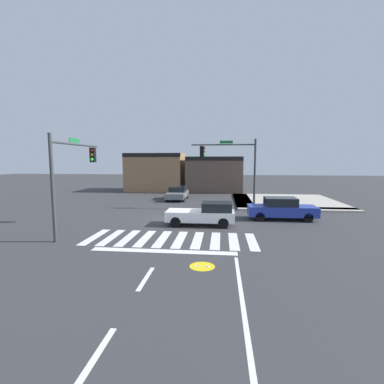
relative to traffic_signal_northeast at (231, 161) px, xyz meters
name	(u,v)px	position (x,y,z in m)	size (l,w,h in m)	color
ground_plane	(183,221)	(-3.44, -5.23, -4.10)	(120.00, 120.00, 0.00)	#353538
crosswalk_near	(171,239)	(-3.44, -9.73, -4.10)	(8.97, 3.19, 0.01)	silver
lane_markings	(161,320)	(-2.34, -17.25, -4.10)	(6.80, 20.25, 0.01)	white
bike_detector_marking	(202,266)	(-1.52, -13.39, -4.10)	(1.01, 1.01, 0.01)	yellow
curb_corner_northeast	(281,202)	(5.05, 4.19, -4.03)	(10.00, 10.60, 0.15)	#B2AA9E
storefront_row	(183,173)	(-6.02, 13.52, -1.66)	(15.27, 5.63, 5.05)	#93704C
traffic_signal_northeast	(231,161)	(0.00, 0.00, 0.00)	(5.46, 0.32, 5.93)	#383A3D
traffic_signal_southwest	(73,166)	(-9.26, -8.80, -0.27)	(0.32, 5.30, 5.52)	#383A3D
car_gray	(178,193)	(-5.43, 5.05, -3.40)	(1.90, 4.27, 1.37)	slate
car_blue	(281,209)	(3.42, -4.02, -3.33)	(4.69, 1.73, 1.56)	#23389E
car_white	(204,214)	(-1.90, -6.33, -3.36)	(4.35, 1.71, 1.50)	white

